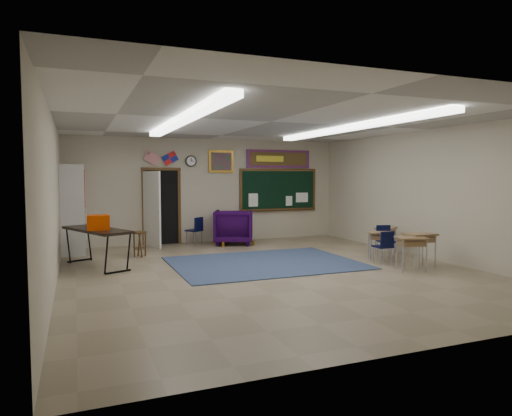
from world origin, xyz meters
name	(u,v)px	position (x,y,z in m)	size (l,w,h in m)	color
floor	(271,271)	(0.00, 0.00, 0.00)	(9.00, 9.00, 0.00)	gray
back_wall	(209,191)	(0.00, 4.50, 1.50)	(8.00, 0.04, 3.00)	#ADA28C
front_wall	(436,215)	(0.00, -4.50, 1.50)	(8.00, 0.04, 3.00)	#ADA28C
left_wall	(53,201)	(-4.00, 0.00, 1.50)	(0.04, 9.00, 3.00)	#ADA28C
right_wall	(428,194)	(4.00, 0.00, 1.50)	(0.04, 9.00, 3.00)	#ADA28C
ceiling	(271,122)	(0.00, 0.00, 3.00)	(8.00, 9.00, 0.04)	white
area_rug	(265,263)	(0.20, 0.80, 0.01)	(4.00, 3.00, 0.02)	#324060
fluorescent_strips	(271,125)	(0.00, 0.00, 2.94)	(3.86, 6.00, 0.10)	white
doorway	(159,207)	(-1.50, 4.35, 1.06)	(1.10, 0.89, 2.16)	black
chalkboard	(279,191)	(2.20, 4.46, 1.46)	(2.55, 0.14, 1.30)	#533517
bulletin_board	(279,159)	(2.20, 4.47, 2.45)	(2.10, 0.05, 0.55)	red
framed_art_print	(221,161)	(0.35, 4.47, 2.35)	(0.75, 0.05, 0.65)	#A4721F
wall_clock	(191,161)	(-0.55, 4.47, 2.35)	(0.32, 0.05, 0.32)	black
wall_flags	(161,156)	(-1.40, 4.44, 2.48)	(1.16, 0.06, 0.70)	red
storage_cabinet	(73,209)	(-3.71, 3.85, 1.10)	(0.59, 1.25, 2.20)	beige
wingback_armchair	(234,227)	(0.50, 3.78, 0.49)	(1.05, 1.08, 0.98)	#1D042E
student_chair_reading	(194,231)	(-0.60, 3.99, 0.39)	(0.39, 0.39, 0.79)	black
student_chair_desk_a	(383,247)	(2.57, -0.23, 0.37)	(0.37, 0.37, 0.73)	black
student_chair_desk_b	(386,242)	(3.10, 0.36, 0.38)	(0.38, 0.38, 0.76)	black
student_desk_front_left	(380,245)	(2.76, 0.12, 0.37)	(0.68, 0.62, 0.66)	brown
student_desk_front_right	(386,239)	(3.43, 0.79, 0.37)	(0.70, 0.66, 0.67)	brown
student_desk_back_left	(411,252)	(2.63, -1.06, 0.39)	(0.68, 0.59, 0.69)	brown
student_desk_back_right	(420,248)	(3.05, -0.83, 0.41)	(0.61, 0.46, 0.73)	brown
folding_table	(97,246)	(-3.25, 1.75, 0.45)	(1.39, 2.07, 1.12)	black
wooden_stool	(140,244)	(-2.25, 2.66, 0.31)	(0.34, 0.34, 0.60)	#533519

